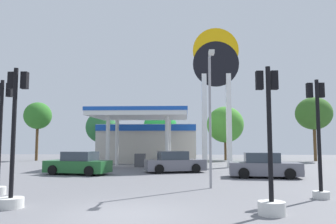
{
  "coord_description": "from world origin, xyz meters",
  "views": [
    {
      "loc": [
        1.82,
        -9.67,
        2.11
      ],
      "look_at": [
        0.71,
        11.91,
        4.08
      ],
      "focal_mm": 34.99,
      "sensor_mm": 36.0,
      "label": 1
    }
  ],
  "objects_px": {
    "tree_1": "(101,127)",
    "traffic_signal_0": "(0,149)",
    "tree_2": "(160,127)",
    "corner_streetlamp": "(210,106)",
    "traffic_signal_1": "(319,146)",
    "traffic_signal_3": "(270,169)",
    "tree_0": "(38,116)",
    "tree_3": "(225,125)",
    "tree_4": "(314,114)",
    "car_0": "(264,166)",
    "car_2": "(78,164)",
    "station_pole_sign": "(216,78)",
    "car_1": "(175,163)",
    "traffic_signal_2": "(13,164)"
  },
  "relations": [
    {
      "from": "car_2",
      "to": "traffic_signal_1",
      "type": "relative_size",
      "value": 0.98
    },
    {
      "from": "traffic_signal_0",
      "to": "traffic_signal_3",
      "type": "relative_size",
      "value": 1.06
    },
    {
      "from": "tree_2",
      "to": "traffic_signal_2",
      "type": "bearing_deg",
      "value": -95.36
    },
    {
      "from": "car_2",
      "to": "car_0",
      "type": "bearing_deg",
      "value": -6.16
    },
    {
      "from": "tree_0",
      "to": "car_1",
      "type": "bearing_deg",
      "value": -39.95
    },
    {
      "from": "traffic_signal_1",
      "to": "traffic_signal_3",
      "type": "xyz_separation_m",
      "value": [
        -2.57,
        -2.9,
        -0.65
      ]
    },
    {
      "from": "tree_3",
      "to": "tree_0",
      "type": "bearing_deg",
      "value": -175.15
    },
    {
      "from": "traffic_signal_0",
      "to": "traffic_signal_3",
      "type": "bearing_deg",
      "value": -17.34
    },
    {
      "from": "car_0",
      "to": "tree_4",
      "type": "relative_size",
      "value": 0.6
    },
    {
      "from": "car_0",
      "to": "tree_1",
      "type": "bearing_deg",
      "value": 127.43
    },
    {
      "from": "corner_streetlamp",
      "to": "tree_1",
      "type": "bearing_deg",
      "value": 115.06
    },
    {
      "from": "traffic_signal_2",
      "to": "tree_1",
      "type": "distance_m",
      "value": 29.43
    },
    {
      "from": "traffic_signal_1",
      "to": "corner_streetlamp",
      "type": "distance_m",
      "value": 4.86
    },
    {
      "from": "car_2",
      "to": "tree_2",
      "type": "bearing_deg",
      "value": 77.06
    },
    {
      "from": "tree_1",
      "to": "tree_2",
      "type": "relative_size",
      "value": 1.01
    },
    {
      "from": "tree_2",
      "to": "tree_1",
      "type": "bearing_deg",
      "value": 174.32
    },
    {
      "from": "car_0",
      "to": "traffic_signal_2",
      "type": "distance_m",
      "value": 13.99
    },
    {
      "from": "car_2",
      "to": "tree_3",
      "type": "relative_size",
      "value": 0.71
    },
    {
      "from": "car_1",
      "to": "tree_4",
      "type": "relative_size",
      "value": 0.62
    },
    {
      "from": "tree_1",
      "to": "traffic_signal_0",
      "type": "bearing_deg",
      "value": -84.08
    },
    {
      "from": "traffic_signal_3",
      "to": "tree_3",
      "type": "xyz_separation_m",
      "value": [
        2.2,
        28.41,
        2.8
      ]
    },
    {
      "from": "tree_2",
      "to": "traffic_signal_3",
      "type": "bearing_deg",
      "value": -79.35
    },
    {
      "from": "car_2",
      "to": "tree_1",
      "type": "height_order",
      "value": "tree_1"
    },
    {
      "from": "traffic_signal_1",
      "to": "traffic_signal_3",
      "type": "relative_size",
      "value": 1.03
    },
    {
      "from": "traffic_signal_2",
      "to": "tree_4",
      "type": "bearing_deg",
      "value": 53.18
    },
    {
      "from": "traffic_signal_0",
      "to": "tree_4",
      "type": "distance_m",
      "value": 32.65
    },
    {
      "from": "car_2",
      "to": "tree_1",
      "type": "relative_size",
      "value": 0.76
    },
    {
      "from": "car_1",
      "to": "tree_2",
      "type": "bearing_deg",
      "value": 97.97
    },
    {
      "from": "tree_1",
      "to": "tree_4",
      "type": "xyz_separation_m",
      "value": [
        24.54,
        -2.37,
        1.34
      ]
    },
    {
      "from": "station_pole_sign",
      "to": "tree_1",
      "type": "distance_m",
      "value": 17.95
    },
    {
      "from": "car_2",
      "to": "traffic_signal_0",
      "type": "xyz_separation_m",
      "value": [
        -0.53,
        -8.22,
        1.15
      ]
    },
    {
      "from": "tree_0",
      "to": "tree_3",
      "type": "height_order",
      "value": "tree_0"
    },
    {
      "from": "station_pole_sign",
      "to": "tree_4",
      "type": "xyz_separation_m",
      "value": [
        11.68,
        9.64,
        -2.2
      ]
    },
    {
      "from": "station_pole_sign",
      "to": "traffic_signal_0",
      "type": "relative_size",
      "value": 2.54
    },
    {
      "from": "traffic_signal_0",
      "to": "tree_0",
      "type": "distance_m",
      "value": 25.46
    },
    {
      "from": "station_pole_sign",
      "to": "tree_1",
      "type": "relative_size",
      "value": 2.04
    },
    {
      "from": "tree_2",
      "to": "corner_streetlamp",
      "type": "bearing_deg",
      "value": -80.16
    },
    {
      "from": "station_pole_sign",
      "to": "tree_2",
      "type": "distance_m",
      "value": 13.08
    },
    {
      "from": "car_1",
      "to": "tree_4",
      "type": "xyz_separation_m",
      "value": [
        15.06,
        14.03,
        4.57
      ]
    },
    {
      "from": "traffic_signal_3",
      "to": "tree_1",
      "type": "xyz_separation_m",
      "value": [
        -12.71,
        29.54,
        2.59
      ]
    },
    {
      "from": "tree_2",
      "to": "corner_streetlamp",
      "type": "relative_size",
      "value": 0.93
    },
    {
      "from": "tree_0",
      "to": "tree_3",
      "type": "bearing_deg",
      "value": 4.85
    },
    {
      "from": "tree_1",
      "to": "tree_2",
      "type": "distance_m",
      "value": 7.33
    },
    {
      "from": "car_0",
      "to": "tree_1",
      "type": "distance_m",
      "value": 24.73
    },
    {
      "from": "traffic_signal_2",
      "to": "tree_1",
      "type": "height_order",
      "value": "tree_1"
    },
    {
      "from": "traffic_signal_0",
      "to": "tree_3",
      "type": "relative_size",
      "value": 0.75
    },
    {
      "from": "car_2",
      "to": "traffic_signal_0",
      "type": "height_order",
      "value": "traffic_signal_0"
    },
    {
      "from": "traffic_signal_0",
      "to": "tree_2",
      "type": "xyz_separation_m",
      "value": [
        4.55,
        25.7,
        2.06
      ]
    },
    {
      "from": "traffic_signal_2",
      "to": "traffic_signal_0",
      "type": "bearing_deg",
      "value": 127.01
    },
    {
      "from": "traffic_signal_0",
      "to": "tree_3",
      "type": "xyz_separation_m",
      "value": [
        12.17,
        25.29,
        2.28
      ]
    }
  ]
}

